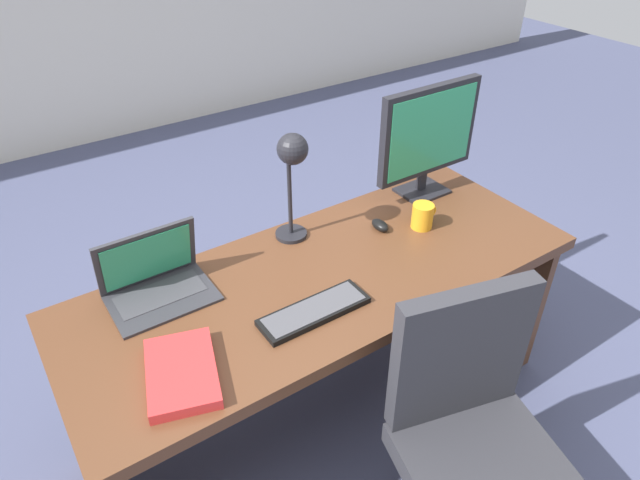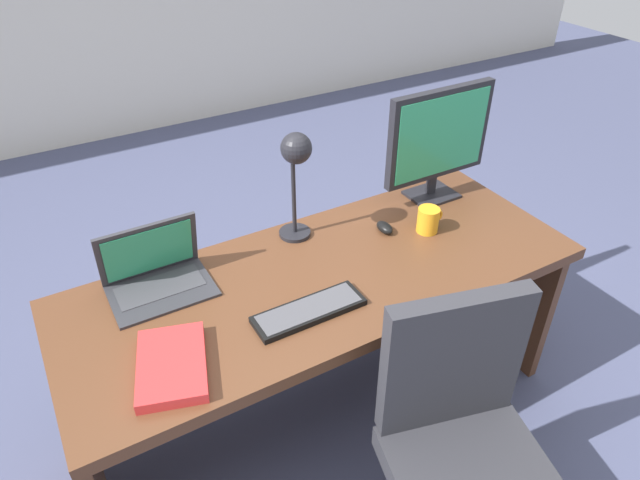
{
  "view_description": "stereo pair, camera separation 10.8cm",
  "coord_description": "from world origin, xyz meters",
  "views": [
    {
      "loc": [
        -0.88,
        -1.27,
        1.94
      ],
      "look_at": [
        0.0,
        0.04,
        0.84
      ],
      "focal_mm": 31.71,
      "sensor_mm": 36.0,
      "label": 1
    },
    {
      "loc": [
        -0.78,
        -1.33,
        1.94
      ],
      "look_at": [
        0.0,
        0.04,
        0.84
      ],
      "focal_mm": 31.71,
      "sensor_mm": 36.0,
      "label": 2
    }
  ],
  "objects": [
    {
      "name": "mouse",
      "position": [
        0.33,
        0.11,
        0.74
      ],
      "size": [
        0.05,
        0.08,
        0.04
      ],
      "color": "black",
      "rests_on": "desk"
    },
    {
      "name": "keyboard",
      "position": [
        -0.15,
        -0.15,
        0.73
      ],
      "size": [
        0.37,
        0.12,
        0.02
      ],
      "color": "black",
      "rests_on": "desk"
    },
    {
      "name": "laptop",
      "position": [
        -0.52,
        0.24,
        0.79
      ],
      "size": [
        0.33,
        0.24,
        0.23
      ],
      "color": "#2D2D33",
      "rests_on": "desk"
    },
    {
      "name": "book",
      "position": [
        -0.6,
        -0.16,
        0.74
      ],
      "size": [
        0.27,
        0.33,
        0.04
      ],
      "color": "red",
      "rests_on": "desk"
    },
    {
      "name": "office_chair",
      "position": [
        0.09,
        -0.68,
        0.39
      ],
      "size": [
        0.56,
        0.58,
        0.95
      ],
      "color": "black",
      "rests_on": "ground"
    },
    {
      "name": "coffee_mug",
      "position": [
        0.48,
        0.03,
        0.77
      ],
      "size": [
        0.11,
        0.08,
        0.1
      ],
      "color": "orange",
      "rests_on": "desk"
    },
    {
      "name": "ground",
      "position": [
        0.0,
        1.5,
        0.0
      ],
      "size": [
        12.0,
        12.0,
        0.0
      ],
      "primitive_type": "plane",
      "color": "#474C6B"
    },
    {
      "name": "monitor",
      "position": [
        0.66,
        0.23,
        0.99
      ],
      "size": [
        0.48,
        0.16,
        0.47
      ],
      "color": "black",
      "rests_on": "desk"
    },
    {
      "name": "desk",
      "position": [
        0.0,
        0.04,
        0.54
      ],
      "size": [
        1.83,
        0.71,
        0.72
      ],
      "color": "#56331E",
      "rests_on": "ground"
    },
    {
      "name": "desk_lamp",
      "position": [
        0.02,
        0.24,
        1.04
      ],
      "size": [
        0.12,
        0.14,
        0.43
      ],
      "color": "black",
      "rests_on": "desk"
    }
  ]
}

